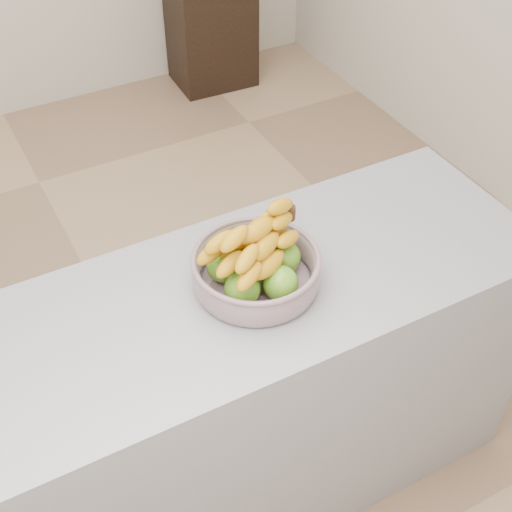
{
  "coord_description": "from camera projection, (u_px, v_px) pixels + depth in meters",
  "views": [
    {
      "loc": [
        -0.43,
        -1.94,
        2.2
      ],
      "look_at": [
        0.2,
        -0.77,
        1.0
      ],
      "focal_mm": 50.0,
      "sensor_mm": 36.0,
      "label": 1
    }
  ],
  "objects": [
    {
      "name": "ground",
      "position": [
        123.0,
        341.0,
        2.89
      ],
      "size": [
        4.0,
        4.0,
        0.0
      ],
      "primitive_type": "plane",
      "color": "tan",
      "rests_on": "ground"
    },
    {
      "name": "counter",
      "position": [
        197.0,
        416.0,
        2.09
      ],
      "size": [
        2.0,
        0.6,
        0.9
      ],
      "primitive_type": "cube",
      "color": "gray",
      "rests_on": "ground"
    },
    {
      "name": "cabinet",
      "position": [
        211.0,
        17.0,
        4.22
      ],
      "size": [
        0.48,
        0.39,
        0.83
      ],
      "primitive_type": "cube",
      "rotation": [
        0.0,
        0.0,
        -0.05
      ],
      "color": "black",
      "rests_on": "ground"
    },
    {
      "name": "fruit_bowl",
      "position": [
        256.0,
        266.0,
        1.81
      ],
      "size": [
        0.33,
        0.33,
        0.21
      ],
      "rotation": [
        0.0,
        0.0,
        0.34
      ],
      "color": "#8F9EAC",
      "rests_on": "counter"
    }
  ]
}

